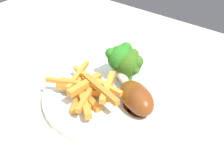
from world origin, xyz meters
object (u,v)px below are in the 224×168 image
broccoli_floret_front (121,57)px  broccoli_floret_middle (130,63)px  dinner_plate (112,95)px  chicken_drumstick_far (138,98)px  dining_table (128,139)px  carrot_fries_pile (87,89)px  chicken_drumstick_near (135,95)px  broccoli_floret_back (126,59)px

broccoli_floret_front → broccoli_floret_middle: 0.02m
dinner_plate → broccoli_floret_front: bearing=110.6°
chicken_drumstick_far → dining_table: bearing=145.3°
carrot_fries_pile → chicken_drumstick_far: (0.09, 0.03, 0.00)m
dining_table → carrot_fries_pile: carrot_fries_pile is taller
chicken_drumstick_far → broccoli_floret_middle: bearing=135.7°
carrot_fries_pile → chicken_drumstick_far: bearing=20.8°
chicken_drumstick_near → dining_table: bearing=142.5°
carrot_fries_pile → chicken_drumstick_near: size_ratio=1.13×
dinner_plate → chicken_drumstick_near: size_ratio=1.93×
dinner_plate → broccoli_floret_front: broccoli_floret_front is taller
dining_table → broccoli_floret_front: size_ratio=17.40×
broccoli_floret_front → broccoli_floret_middle: broccoli_floret_front is taller
dinner_plate → chicken_drumstick_far: 0.07m
broccoli_floret_middle → chicken_drumstick_far: (0.06, -0.06, -0.02)m
chicken_drumstick_near → chicken_drumstick_far: bearing=-27.7°
broccoli_floret_middle → chicken_drumstick_far: broccoli_floret_middle is taller
carrot_fries_pile → chicken_drumstick_near: (0.08, 0.04, 0.00)m
dinner_plate → broccoli_floret_front: size_ratio=3.74×
chicken_drumstick_near → chicken_drumstick_far: size_ratio=1.14×
broccoli_floret_middle → carrot_fries_pile: size_ratio=0.42×
broccoli_floret_front → chicken_drumstick_near: (0.07, -0.05, -0.03)m
dining_table → chicken_drumstick_far: size_ratio=10.24×
dining_table → broccoli_floret_back: (-0.04, 0.04, 0.16)m
broccoli_floret_middle → carrot_fries_pile: broccoli_floret_middle is taller
broccoli_floret_back → carrot_fries_pile: bearing=-98.0°
dining_table → dinner_plate: 0.12m
dinner_plate → chicken_drumstick_far: bearing=-5.5°
carrot_fries_pile → chicken_drumstick_far: 0.09m
dinner_plate → broccoli_floret_back: (-0.01, 0.06, 0.05)m
broccoli_floret_front → carrot_fries_pile: 0.09m
carrot_fries_pile → chicken_drumstick_far: chicken_drumstick_far is taller
broccoli_floret_front → chicken_drumstick_near: size_ratio=0.52×
broccoli_floret_back → chicken_drumstick_near: (0.06, -0.06, -0.02)m
broccoli_floret_front → dinner_plate: bearing=-69.4°
dinner_plate → broccoli_floret_front: 0.08m
carrot_fries_pile → dinner_plate: bearing=56.5°
broccoli_floret_middle → chicken_drumstick_far: size_ratio=0.54×
broccoli_floret_back → chicken_drumstick_near: size_ratio=0.47×
broccoli_floret_back → carrot_fries_pile: (-0.01, -0.10, -0.02)m
dinner_plate → chicken_drumstick_near: chicken_drumstick_near is taller
broccoli_floret_front → chicken_drumstick_far: broccoli_floret_front is taller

